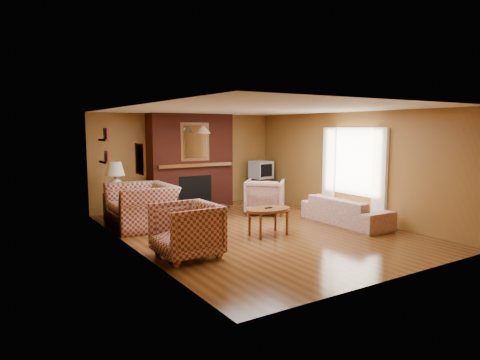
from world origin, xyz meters
TOP-DOWN VIEW (x-y plane):
  - floor at (0.00, 0.00)m, footprint 6.50×6.50m
  - ceiling at (0.00, 0.00)m, footprint 6.50×6.50m
  - wall_back at (0.00, 3.25)m, footprint 6.50×0.00m
  - wall_front at (0.00, -3.25)m, footprint 6.50×0.00m
  - wall_left at (-2.50, 0.00)m, footprint 0.00×6.50m
  - wall_right at (2.50, 0.00)m, footprint 0.00×6.50m
  - fireplace at (0.00, 2.98)m, footprint 2.20×0.82m
  - window_right at (2.45, -0.20)m, footprint 0.10×1.85m
  - bookshelf at (-2.44, 1.90)m, footprint 0.09×0.55m
  - botanical_print at (-2.47, -0.30)m, footprint 0.05×0.40m
  - pendant_light at (0.00, 2.30)m, footprint 0.36×0.36m
  - plaid_loveseat at (-1.85, 1.49)m, footprint 1.24×1.41m
  - plaid_armchair at (-1.95, -0.86)m, footprint 0.97×0.94m
  - floral_sofa at (1.90, -0.55)m, footprint 0.81×2.02m
  - floral_armchair at (1.15, 1.35)m, footprint 1.26×1.26m
  - coffee_table at (-0.03, -0.41)m, footprint 0.92×0.57m
  - side_table at (-2.10, 2.45)m, footprint 0.46×0.46m
  - table_lamp at (-2.10, 2.45)m, footprint 0.42×0.42m
  - tv_stand at (2.05, 2.80)m, footprint 0.60×0.55m
  - crt_tv at (2.05, 2.79)m, footprint 0.58×0.58m

SIDE VIEW (x-z plane):
  - floor at x=0.00m, z-range 0.00..0.00m
  - floral_sofa at x=1.90m, z-range 0.00..0.59m
  - side_table at x=-2.10m, z-range 0.00..0.61m
  - tv_stand at x=2.05m, z-range 0.00..0.65m
  - floral_armchair at x=1.15m, z-range 0.00..0.83m
  - plaid_armchair at x=-1.95m, z-range 0.00..0.87m
  - plaid_loveseat at x=-1.85m, z-range 0.00..0.90m
  - coffee_table at x=-0.03m, z-range 0.19..0.73m
  - crt_tv at x=2.05m, z-range 0.65..1.14m
  - table_lamp at x=-2.10m, z-range 0.65..1.34m
  - window_right at x=2.45m, z-range 0.13..2.13m
  - fireplace at x=0.00m, z-range -0.02..2.38m
  - wall_back at x=0.00m, z-range -2.05..4.45m
  - wall_front at x=0.00m, z-range -2.05..4.45m
  - wall_left at x=-2.50m, z-range -2.05..4.45m
  - wall_right at x=2.50m, z-range -2.05..4.45m
  - botanical_print at x=-2.47m, z-range 1.30..1.80m
  - bookshelf at x=-2.44m, z-range 1.31..2.02m
  - pendant_light at x=0.00m, z-range 1.76..2.24m
  - ceiling at x=0.00m, z-range 2.40..2.40m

